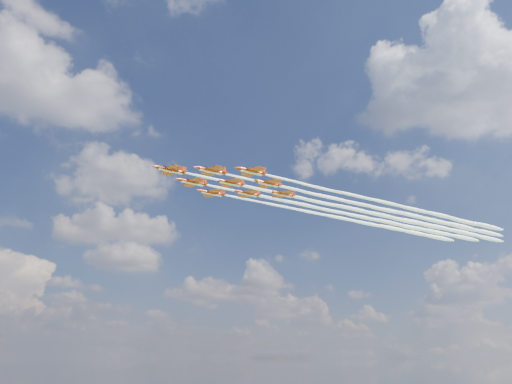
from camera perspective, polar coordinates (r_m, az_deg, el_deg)
jet_lead at (r=189.31m, az=7.54°, el=-1.19°), size 129.91×25.43×2.90m
jet_row2_port at (r=191.93m, az=11.25°, el=-1.23°), size 129.91×25.43×2.90m
jet_row2_starb at (r=200.86m, az=8.68°, el=-2.15°), size 129.91×25.43×2.90m
jet_row3_port at (r=195.34m, az=14.85°, el=-1.26°), size 129.91×25.43×2.90m
jet_row3_centre at (r=203.71m, az=12.17°, el=-2.17°), size 129.91×25.43×2.90m
jet_row3_starb at (r=212.53m, az=9.70°, el=-3.00°), size 129.91×25.43×2.90m
jet_row4_port at (r=207.28m, az=15.54°, el=-2.18°), size 129.91×25.43×2.90m
jet_row4_starb at (r=215.57m, az=12.99°, el=-3.01°), size 129.91×25.43×2.90m
jet_tail at (r=219.30m, az=16.17°, el=-3.01°), size 129.91×25.43×2.90m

